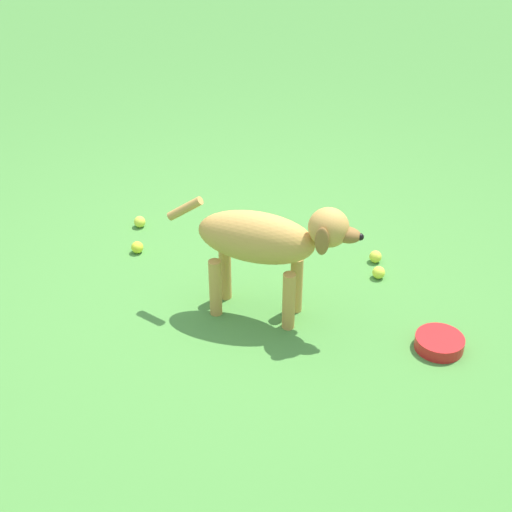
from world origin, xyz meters
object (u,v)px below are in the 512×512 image
object	(u,v)px
dog	(267,241)
tennis_ball_1	(140,222)
tennis_ball_3	(375,257)
tennis_ball_0	(137,247)
water_bowl	(439,343)
tennis_ball_2	(379,272)

from	to	relation	value
dog	tennis_ball_1	xyz separation A→B (m)	(0.37, -1.03, -0.38)
tennis_ball_1	tennis_ball_3	xyz separation A→B (m)	(-1.08, 0.82, 0.00)
tennis_ball_0	water_bowl	world-z (taller)	tennis_ball_0
tennis_ball_3	water_bowl	bearing A→B (deg)	83.35
tennis_ball_3	water_bowl	distance (m)	0.74
tennis_ball_1	tennis_ball_3	distance (m)	1.36
tennis_ball_1	tennis_ball_3	size ratio (longest dim) A/B	1.00
tennis_ball_3	tennis_ball_1	bearing A→B (deg)	-37.25
dog	tennis_ball_3	bearing A→B (deg)	55.26
tennis_ball_0	water_bowl	size ratio (longest dim) A/B	0.30
tennis_ball_3	tennis_ball_2	bearing A→B (deg)	66.87
dog	tennis_ball_0	bearing A→B (deg)	159.15
tennis_ball_0	water_bowl	distance (m)	1.68
tennis_ball_0	tennis_ball_3	world-z (taller)	same
dog	water_bowl	distance (m)	0.90
tennis_ball_0	tennis_ball_2	bearing A→B (deg)	147.77
tennis_ball_1	tennis_ball_2	distance (m)	1.41
tennis_ball_0	tennis_ball_2	distance (m)	1.30
dog	tennis_ball_2	bearing A→B (deg)	45.02
tennis_ball_3	dog	bearing A→B (deg)	16.51
dog	tennis_ball_3	xyz separation A→B (m)	(-0.71, -0.21, -0.38)
dog	tennis_ball_3	world-z (taller)	dog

